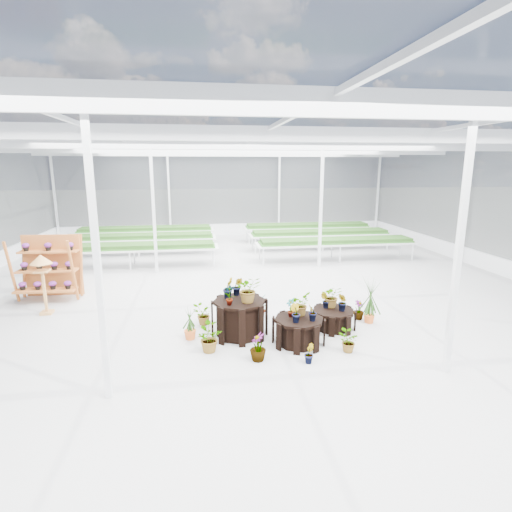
{
  "coord_description": "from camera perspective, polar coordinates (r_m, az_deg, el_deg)",
  "views": [
    {
      "loc": [
        -1.44,
        -10.19,
        3.7
      ],
      "look_at": [
        0.08,
        0.43,
        1.3
      ],
      "focal_mm": 28.0,
      "sensor_mm": 36.0,
      "label": 1
    }
  ],
  "objects": [
    {
      "name": "nursery_benches",
      "position": [
        17.76,
        -3.34,
        1.94
      ],
      "size": [
        16.0,
        7.0,
        0.84
      ],
      "primitive_type": null,
      "color": "silver",
      "rests_on": "ground"
    },
    {
      "name": "greenhouse_shell",
      "position": [
        10.4,
        -0.1,
        4.58
      ],
      "size": [
        18.0,
        24.0,
        4.5
      ],
      "primitive_type": null,
      "color": "white",
      "rests_on": "ground"
    },
    {
      "name": "bird_table",
      "position": [
        11.49,
        -28.06,
        -3.63
      ],
      "size": [
        0.4,
        0.4,
        1.57
      ],
      "primitive_type": null,
      "rotation": [
        0.0,
        0.0,
        0.09
      ],
      "color": "#BF8546",
      "rests_on": "ground"
    },
    {
      "name": "plinth_mid",
      "position": [
        8.69,
        6.1,
        -10.6
      ],
      "size": [
        1.36,
        1.36,
        0.57
      ],
      "primitive_type": "cylinder",
      "rotation": [
        0.0,
        0.0,
        -0.3
      ],
      "color": "black",
      "rests_on": "ground"
    },
    {
      "name": "ground_plane",
      "position": [
        10.94,
        -0.09,
        -7.17
      ],
      "size": [
        24.0,
        24.0,
        0.0
      ],
      "primitive_type": "plane",
      "color": "gray",
      "rests_on": "ground"
    },
    {
      "name": "plinth_tall",
      "position": [
        9.0,
        -2.36,
        -8.84
      ],
      "size": [
        1.23,
        1.23,
        0.83
      ],
      "primitive_type": "cylinder",
      "rotation": [
        0.0,
        0.0,
        -0.01
      ],
      "color": "black",
      "rests_on": "ground"
    },
    {
      "name": "steel_frame",
      "position": [
        10.4,
        -0.1,
        4.58
      ],
      "size": [
        18.0,
        24.0,
        4.5
      ],
      "primitive_type": null,
      "color": "silver",
      "rests_on": "ground"
    },
    {
      "name": "nursery_plants",
      "position": [
        9.03,
        2.52,
        -7.83
      ],
      "size": [
        4.69,
        2.9,
        1.41
      ],
      "color": "#234717",
      "rests_on": "ground"
    },
    {
      "name": "shelf_rack",
      "position": [
        12.69,
        -27.61,
        -1.59
      ],
      "size": [
        1.75,
        0.99,
        1.81
      ],
      "primitive_type": null,
      "rotation": [
        0.0,
        0.0,
        -0.05
      ],
      "color": "#A75A25",
      "rests_on": "ground"
    },
    {
      "name": "plinth_low",
      "position": [
        9.61,
        10.92,
        -8.83
      ],
      "size": [
        1.31,
        1.31,
        0.46
      ],
      "primitive_type": "cylinder",
      "rotation": [
        0.0,
        0.0,
        -0.37
      ],
      "color": "black",
      "rests_on": "ground"
    }
  ]
}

